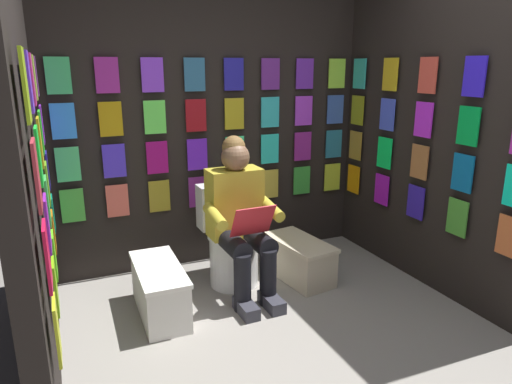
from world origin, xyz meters
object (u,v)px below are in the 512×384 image
person_reading (241,218)px  comic_longbox_far (160,290)px  toilet (230,242)px  comic_longbox_near (299,259)px

person_reading → comic_longbox_far: size_ratio=1.67×
toilet → comic_longbox_far: (0.64, 0.30, -0.15)m
comic_longbox_near → comic_longbox_far: 1.16m
toilet → person_reading: 0.35m
toilet → person_reading: person_reading is taller
toilet → comic_longbox_near: (-0.52, 0.20, -0.16)m
person_reading → comic_longbox_far: person_reading is taller
comic_longbox_far → person_reading: bearing=-172.3°
comic_longbox_near → comic_longbox_far: bearing=-2.5°
toilet → comic_longbox_near: 0.58m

